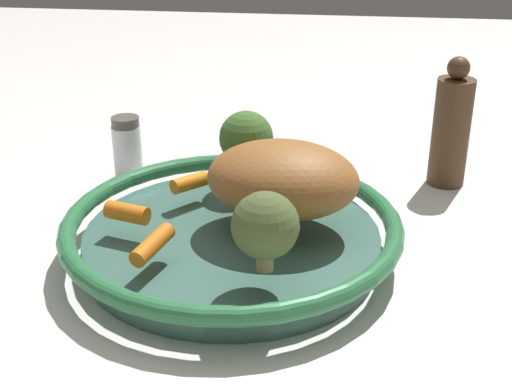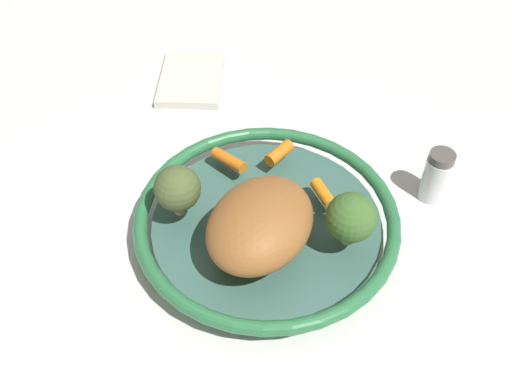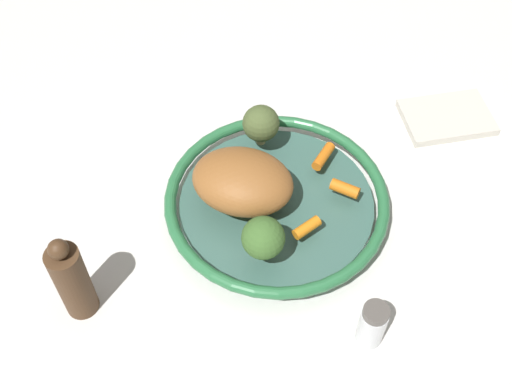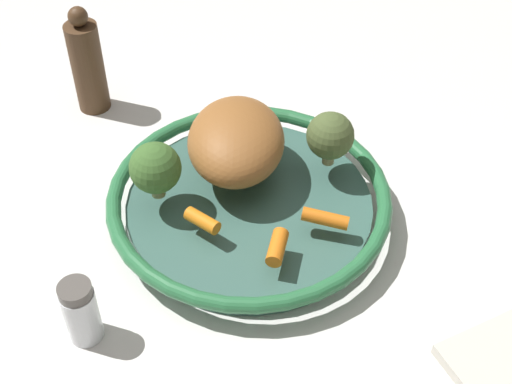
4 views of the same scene
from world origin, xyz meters
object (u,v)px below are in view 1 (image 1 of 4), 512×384
object	(u,v)px
salt_shaker	(127,148)
broccoli_floret_edge	(246,139)
roast_chicken_piece	(283,179)
pepper_mill	(451,129)
baby_carrot_near_rim	(127,213)
broccoli_floret_mid	(265,226)
baby_carrot_center	(190,182)
baby_carrot_right	(153,245)
serving_bowl	(232,234)

from	to	relation	value
salt_shaker	broccoli_floret_edge	bearing A→B (deg)	-24.47
roast_chicken_piece	pepper_mill	xyz separation A→B (m)	(0.18, 0.19, -0.01)
baby_carrot_near_rim	salt_shaker	world-z (taller)	salt_shaker
roast_chicken_piece	broccoli_floret_mid	distance (m)	0.11
baby_carrot_center	broccoli_floret_edge	world-z (taller)	broccoli_floret_edge
broccoli_floret_edge	salt_shaker	world-z (taller)	broccoli_floret_edge
baby_carrot_right	broccoli_floret_mid	xyz separation A→B (m)	(0.10, -0.02, 0.03)
salt_shaker	pepper_mill	distance (m)	0.39
serving_bowl	salt_shaker	bearing A→B (deg)	131.83
roast_chicken_piece	pepper_mill	world-z (taller)	pepper_mill
baby_carrot_near_rim	salt_shaker	bearing A→B (deg)	106.94
baby_carrot_center	broccoli_floret_edge	xyz separation A→B (m)	(0.05, 0.05, 0.03)
broccoli_floret_edge	salt_shaker	distance (m)	0.18
broccoli_floret_mid	pepper_mill	size ratio (longest dim) A/B	0.45
serving_bowl	baby_carrot_right	size ratio (longest dim) A/B	6.44
roast_chicken_piece	salt_shaker	size ratio (longest dim) A/B	1.87
serving_bowl	roast_chicken_piece	world-z (taller)	roast_chicken_piece
salt_shaker	pepper_mill	bearing A→B (deg)	4.71
roast_chicken_piece	baby_carrot_right	xyz separation A→B (m)	(-0.10, -0.09, -0.03)
roast_chicken_piece	broccoli_floret_mid	xyz separation A→B (m)	(-0.00, -0.11, 0.01)
pepper_mill	roast_chicken_piece	bearing A→B (deg)	-133.07
broccoli_floret_edge	baby_carrot_near_rim	bearing A→B (deg)	-126.55
salt_shaker	pepper_mill	world-z (taller)	pepper_mill
roast_chicken_piece	serving_bowl	bearing A→B (deg)	-165.29
roast_chicken_piece	broccoli_floret_edge	xyz separation A→B (m)	(-0.05, 0.09, 0.01)
baby_carrot_center	broccoli_floret_mid	xyz separation A→B (m)	(0.10, -0.15, 0.03)
serving_bowl	roast_chicken_piece	bearing A→B (deg)	14.71
baby_carrot_right	pepper_mill	bearing A→B (deg)	45.16
roast_chicken_piece	baby_carrot_near_rim	xyz separation A→B (m)	(-0.14, -0.04, -0.03)
serving_bowl	roast_chicken_piece	xyz separation A→B (m)	(0.05, 0.01, 0.06)
roast_chicken_piece	broccoli_floret_mid	world-z (taller)	same
baby_carrot_center	salt_shaker	size ratio (longest dim) A/B	0.53
serving_bowl	salt_shaker	xyz separation A→B (m)	(-0.16, 0.18, 0.01)
baby_carrot_near_rim	broccoli_floret_mid	size ratio (longest dim) A/B	0.61
baby_carrot_near_rim	broccoli_floret_mid	xyz separation A→B (m)	(0.14, -0.07, 0.03)
baby_carrot_center	baby_carrot_right	world-z (taller)	baby_carrot_right
baby_carrot_right	salt_shaker	xyz separation A→B (m)	(-0.10, 0.26, -0.01)
serving_bowl	salt_shaker	distance (m)	0.24
baby_carrot_right	broccoli_floret_edge	bearing A→B (deg)	73.09
serving_bowl	baby_carrot_right	xyz separation A→B (m)	(-0.06, -0.08, 0.03)
baby_carrot_center	broccoli_floret_edge	distance (m)	0.08
baby_carrot_near_rim	roast_chicken_piece	bearing A→B (deg)	14.64
roast_chicken_piece	baby_carrot_right	size ratio (longest dim) A/B	2.84
baby_carrot_near_rim	baby_carrot_right	bearing A→B (deg)	-54.76
roast_chicken_piece	broccoli_floret_edge	size ratio (longest dim) A/B	2.08
broccoli_floret_mid	salt_shaker	size ratio (longest dim) A/B	0.89
baby_carrot_center	broccoli_floret_edge	bearing A→B (deg)	44.08
baby_carrot_center	salt_shaker	xyz separation A→B (m)	(-0.10, 0.12, -0.01)
serving_bowl	baby_carrot_right	world-z (taller)	baby_carrot_right
serving_bowl	baby_carrot_center	bearing A→B (deg)	134.15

